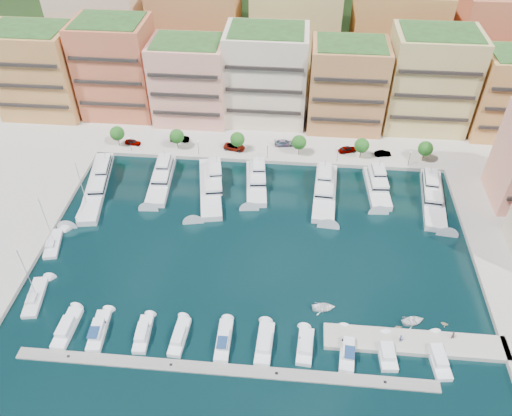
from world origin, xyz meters
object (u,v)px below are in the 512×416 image
(cruiser_5, at_px, (265,344))
(lamppost_2, at_px, (267,149))
(lamppost_4, at_px, (410,156))
(tender_2, at_px, (413,321))
(yacht_5, at_px, (377,185))
(yacht_6, at_px, (433,195))
(tree_3, at_px, (299,142))
(cruiser_0, at_px, (67,328))
(cruiser_6, at_px, (305,347))
(person_0, at_px, (400,338))
(tree_1, at_px, (177,136))
(cruiser_1, at_px, (99,331))
(tree_5, at_px, (426,149))
(sailboat_0, at_px, (35,298))
(car_0, at_px, (133,142))
(car_2, at_px, (234,147))
(yacht_3, at_px, (256,180))
(cruiser_7, at_px, (347,350))
(car_5, at_px, (383,153))
(person_1, at_px, (453,335))
(car_3, at_px, (284,143))
(cruiser_2, at_px, (143,334))
(car_4, at_px, (347,149))
(tender_1, at_px, (398,328))
(tree_4, at_px, (362,145))
(sailboat_1, at_px, (53,244))
(tender_3, at_px, (445,324))
(car_1, at_px, (180,139))
(cruiser_9, at_px, (437,357))
(tree_0, at_px, (117,133))
(yacht_1, at_px, (162,178))
(tender_0, at_px, (324,307))
(lamppost_3, at_px, (338,152))
(cruiser_3, at_px, (179,337))
(sailboat_2, at_px, (87,208))
(yacht_2, at_px, (211,184))
(cruiser_4, at_px, (224,341))
(yacht_4, at_px, (325,189))

(cruiser_5, bearing_deg, lamppost_2, 93.67)
(lamppost_4, height_order, tender_2, lamppost_4)
(yacht_5, bearing_deg, yacht_6, -12.26)
(tree_3, height_order, tender_2, tree_3)
(cruiser_0, height_order, cruiser_6, same)
(person_0, bearing_deg, yacht_5, -10.35)
(cruiser_0, xyz_separation_m, person_0, (59.51, 2.41, 1.25))
(tree_1, relative_size, cruiser_1, 0.64)
(tree_5, bearing_deg, sailboat_0, -147.52)
(car_0, bearing_deg, car_2, -82.18)
(yacht_3, bearing_deg, yacht_6, -2.90)
(cruiser_7, xyz_separation_m, car_0, (-54.46, 58.86, 1.15))
(car_5, xyz_separation_m, person_1, (6.46, -55.58, 0.13))
(cruiser_6, height_order, car_3, car_3)
(cruiser_2, xyz_separation_m, car_4, (39.10, 60.41, 1.27))
(tender_1, height_order, car_3, car_3)
(tree_4, relative_size, tree_5, 1.00)
(sailboat_1, distance_m, tender_3, 80.63)
(lamppost_2, distance_m, car_1, 24.97)
(yacht_5, xyz_separation_m, sailboat_1, (-70.78, -25.72, -0.90))
(cruiser_5, height_order, sailboat_0, sailboat_0)
(tree_4, distance_m, cruiser_2, 71.96)
(cruiser_9, distance_m, tender_1, 8.20)
(person_0, bearing_deg, tender_3, -71.20)
(cruiser_2, height_order, cruiser_5, same)
(tree_0, xyz_separation_m, yacht_1, (14.66, -13.29, -3.65))
(cruiser_2, bearing_deg, cruiser_9, -0.01)
(tree_4, xyz_separation_m, cruiser_0, (-56.29, -58.10, -4.20))
(sailboat_0, bearing_deg, cruiser_9, -4.96)
(car_5, bearing_deg, tender_0, 152.14)
(tree_5, xyz_separation_m, lamppost_3, (-22.00, -2.30, -0.92))
(cruiser_3, xyz_separation_m, sailboat_2, (-28.72, 33.12, -0.23))
(lamppost_3, xyz_separation_m, yacht_6, (22.07, -12.04, -2.62))
(tree_1, xyz_separation_m, cruiser_7, (42.04, -58.11, -4.17))
(yacht_2, height_order, sailboat_2, sailboat_2)
(cruiser_4, bearing_deg, cruiser_1, -180.00)
(yacht_4, bearing_deg, yacht_6, -0.12)
(tree_5, height_order, cruiser_3, tree_5)
(tree_1, xyz_separation_m, lamppost_4, (60.00, -2.30, -0.92))
(tree_5, xyz_separation_m, cruiser_5, (-36.42, -58.09, -4.20))
(tree_1, bearing_deg, tree_3, 0.00)
(cruiser_9, xyz_separation_m, tender_3, (2.66, 7.31, -0.19))
(yacht_4, bearing_deg, yacht_1, 178.57)
(cruiser_9, xyz_separation_m, sailboat_2, (-73.78, 33.13, -0.23))
(yacht_1, bearing_deg, cruiser_4, -64.22)
(lamppost_2, distance_m, yacht_6, 41.93)
(tree_5, height_order, lamppost_4, tree_5)
(cruiser_6, bearing_deg, sailboat_2, 147.05)
(sailboat_2, bearing_deg, cruiser_3, -49.07)
(person_0, distance_m, person_1, 9.32)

